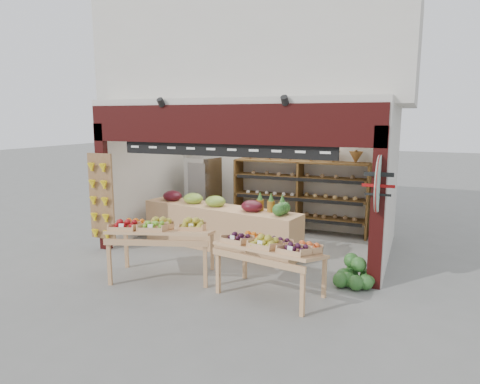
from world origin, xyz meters
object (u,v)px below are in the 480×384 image
object	(u,v)px
display_table_right	(271,247)
watermelon_pile	(355,275)
refrigerator	(203,192)
back_shelving	(300,181)
cardboard_stack	(212,228)
mid_counter	(219,225)
display_table_left	(156,229)

from	to	relation	value
display_table_right	watermelon_pile	world-z (taller)	display_table_right
refrigerator	watermelon_pile	size ratio (longest dim) A/B	2.54
back_shelving	refrigerator	bearing A→B (deg)	-171.69
cardboard_stack	back_shelving	bearing A→B (deg)	38.74
back_shelving	cardboard_stack	bearing A→B (deg)	-141.26
display_table_right	watermelon_pile	distance (m)	1.62
refrigerator	mid_counter	bearing A→B (deg)	-37.79
back_shelving	display_table_right	bearing A→B (deg)	-81.35
mid_counter	back_shelving	bearing A→B (deg)	58.59
watermelon_pile	display_table_left	bearing A→B (deg)	-164.48
mid_counter	display_table_left	size ratio (longest dim) A/B	1.90
refrigerator	display_table_right	xyz separation A→B (m)	(3.05, -3.58, -0.09)
back_shelving	watermelon_pile	distance (m)	3.66
back_shelving	cardboard_stack	world-z (taller)	back_shelving
cardboard_stack	display_table_left	size ratio (longest dim) A/B	0.54
refrigerator	mid_counter	size ratio (longest dim) A/B	0.48
mid_counter	display_table_right	size ratio (longest dim) A/B	2.14
mid_counter	watermelon_pile	distance (m)	3.18
cardboard_stack	display_table_right	bearing A→B (deg)	-47.92
back_shelving	display_table_right	world-z (taller)	back_shelving
refrigerator	cardboard_stack	xyz separation A→B (m)	(0.74, -1.02, -0.65)
cardboard_stack	refrigerator	bearing A→B (deg)	126.09
cardboard_stack	display_table_left	distance (m)	2.63
back_shelving	cardboard_stack	distance (m)	2.42
refrigerator	display_table_right	bearing A→B (deg)	-34.12
display_table_left	watermelon_pile	bearing A→B (deg)	15.52
back_shelving	display_table_left	distance (m)	4.23
display_table_left	display_table_right	size ratio (longest dim) A/B	1.13
refrigerator	watermelon_pile	bearing A→B (deg)	-16.73
back_shelving	display_table_right	xyz separation A→B (m)	(0.60, -3.94, -0.46)
display_table_left	back_shelving	bearing A→B (deg)	68.98
cardboard_stack	watermelon_pile	bearing A→B (deg)	-25.18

